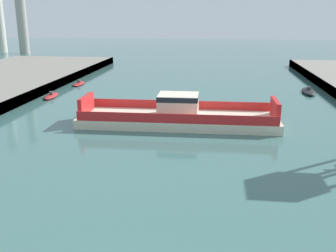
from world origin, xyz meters
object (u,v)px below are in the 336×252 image
at_px(chain_ferry, 178,115).
at_px(moored_boat_near_right, 51,96).
at_px(moored_boat_near_left, 308,91).
at_px(moored_boat_far_left, 79,84).
at_px(smokestack_distant_a, 20,2).

bearing_deg(chain_ferry, moored_boat_near_right, 148.81).
xyz_separation_m(moored_boat_near_left, moored_boat_far_left, (-41.46, 2.83, -0.08)).
bearing_deg(moored_boat_near_left, chain_ferry, -132.31).
bearing_deg(chain_ferry, smokestack_distant_a, 126.65).
relative_size(moored_boat_near_left, moored_boat_near_right, 1.30).
distance_m(chain_ferry, smokestack_distant_a, 102.61).
height_order(moored_boat_near_left, smokestack_distant_a, smokestack_distant_a).
bearing_deg(chain_ferry, moored_boat_near_left, 47.69).
relative_size(moored_boat_near_right, smokestack_distant_a, 0.17).
xyz_separation_m(moored_boat_near_left, smokestack_distant_a, (-80.62, 59.28, 16.53)).
xyz_separation_m(moored_boat_near_right, moored_boat_far_left, (0.44, 11.68, -0.03)).
bearing_deg(moored_boat_near_left, moored_boat_near_right, -168.07).
bearing_deg(smokestack_distant_a, chain_ferry, -53.35).
xyz_separation_m(chain_ferry, smokestack_distant_a, (-60.53, 81.34, 15.72)).
xyz_separation_m(chain_ferry, moored_boat_near_right, (-21.82, 13.21, -0.86)).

